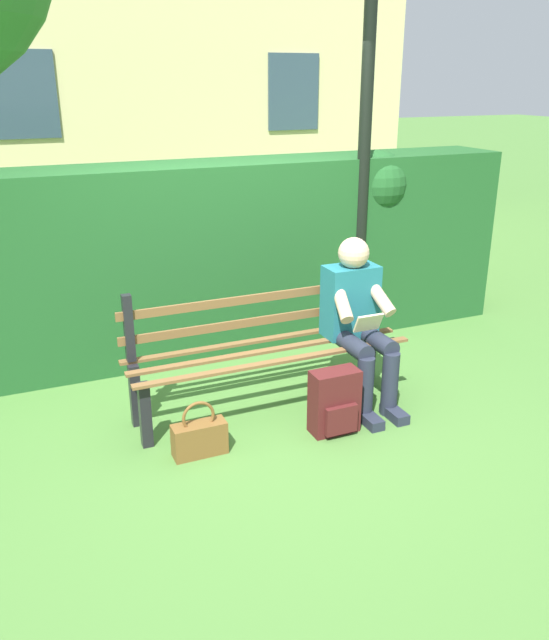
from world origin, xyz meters
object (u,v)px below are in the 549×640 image
at_px(person_seated, 358,318).
at_px(backpack, 335,402).
at_px(park_bench, 265,348).
at_px(handbag, 199,437).
at_px(lamp_post, 367,91).

relative_size(person_seated, backpack, 2.71).
bearing_deg(person_seated, park_bench, -14.44).
xyz_separation_m(park_bench, person_seated, (-0.65, 0.17, 0.19)).
xyz_separation_m(park_bench, backpack, (-0.28, 0.53, -0.24)).
distance_m(park_bench, handbag, 0.84).
bearing_deg(park_bench, backpack, 117.76).
bearing_deg(person_seated, backpack, 44.34).
xyz_separation_m(park_bench, lamp_post, (-1.28, -0.92, 1.67)).
distance_m(person_seated, lamp_post, 1.95).
relative_size(park_bench, lamp_post, 0.53).
xyz_separation_m(backpack, handbag, (0.91, -0.08, -0.09)).
bearing_deg(lamp_post, handbag, 35.45).
height_order(handbag, lamp_post, lamp_post).
height_order(park_bench, handbag, park_bench).
xyz_separation_m(person_seated, lamp_post, (-0.64, -1.08, 1.49)).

